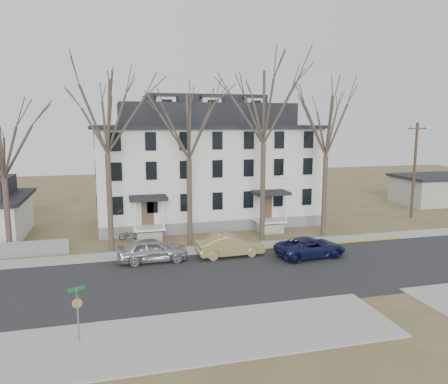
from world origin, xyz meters
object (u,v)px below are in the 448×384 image
object	(u,v)px
tree_bungalow	(1,143)
car_navy	(311,248)
tree_mid_left	(189,121)
car_silver	(153,250)
car_tan	(230,246)
street_sign	(77,306)
boarding_house	(205,166)
utility_pole_far	(414,169)
tree_center	(264,102)
bicycle_left	(129,235)
tree_mid_right	(327,121)
tree_far_left	(106,111)

from	to	relation	value
tree_bungalow	car_navy	bearing A→B (deg)	-14.52
tree_mid_left	car_silver	distance (m)	10.03
car_tan	car_navy	distance (m)	5.74
car_tan	street_sign	size ratio (longest dim) A/B	1.86
boarding_house	utility_pole_far	distance (m)	20.88
tree_bungalow	car_silver	world-z (taller)	tree_bungalow
tree_center	street_sign	size ratio (longest dim) A/B	5.66
utility_pole_far	car_navy	world-z (taller)	utility_pole_far
tree_bungalow	bicycle_left	xyz separation A→B (m)	(8.42, 2.54, -7.68)
tree_center	bicycle_left	distance (m)	15.22
boarding_house	tree_center	world-z (taller)	tree_center
car_silver	car_tan	xyz separation A→B (m)	(5.50, -0.13, -0.02)
tree_mid_right	car_silver	size ratio (longest dim) A/B	2.67
tree_mid_right	car_tan	size ratio (longest dim) A/B	2.64
utility_pole_far	car_tan	size ratio (longest dim) A/B	1.97
car_silver	car_navy	bearing A→B (deg)	-100.20
tree_center	boarding_house	bearing A→B (deg)	110.20
boarding_house	tree_bungalow	size ratio (longest dim) A/B	1.93
tree_mid_left	street_sign	distance (m)	17.80
tree_mid_left	car_tan	bearing A→B (deg)	-58.88
tree_bungalow	tree_mid_left	bearing A→B (deg)	0.00
tree_far_left	car_tan	size ratio (longest dim) A/B	2.84
car_silver	tree_center	bearing A→B (deg)	-69.81
boarding_house	tree_mid_right	world-z (taller)	tree_mid_right
tree_far_left	street_sign	distance (m)	16.61
car_tan	car_navy	size ratio (longest dim) A/B	0.96
tree_mid_left	car_navy	world-z (taller)	tree_mid_left
utility_pole_far	street_sign	size ratio (longest dim) A/B	3.66
tree_far_left	tree_bungalow	world-z (taller)	tree_far_left
bicycle_left	car_navy	bearing A→B (deg)	-126.71
tree_bungalow	street_sign	xyz separation A→B (m)	(5.55, -14.12, -6.40)
tree_bungalow	bicycle_left	distance (m)	11.67
car_tan	street_sign	bearing A→B (deg)	134.13
tree_far_left	tree_center	xyz separation A→B (m)	(12.00, 0.00, 0.74)
tree_far_left	car_silver	bearing A→B (deg)	-52.58
tree_bungalow	utility_pole_far	world-z (taller)	tree_bungalow
tree_bungalow	boarding_house	bearing A→B (deg)	27.01
car_silver	street_sign	bearing A→B (deg)	157.30
tree_center	tree_far_left	bearing A→B (deg)	180.00
boarding_house	car_navy	distance (m)	15.08
boarding_house	car_silver	bearing A→B (deg)	-118.06
tree_center	tree_mid_right	distance (m)	5.70
tree_bungalow	utility_pole_far	distance (m)	36.88
street_sign	tree_far_left	bearing A→B (deg)	65.80
car_tan	car_navy	bearing A→B (deg)	-109.64
car_tan	bicycle_left	xyz separation A→B (m)	(-6.82, 6.25, -0.36)
tree_mid_left	tree_center	bearing A→B (deg)	0.00
tree_bungalow	bicycle_left	world-z (taller)	tree_bungalow
tree_bungalow	street_sign	bearing A→B (deg)	-68.55
tree_mid_left	tree_mid_right	bearing A→B (deg)	0.00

